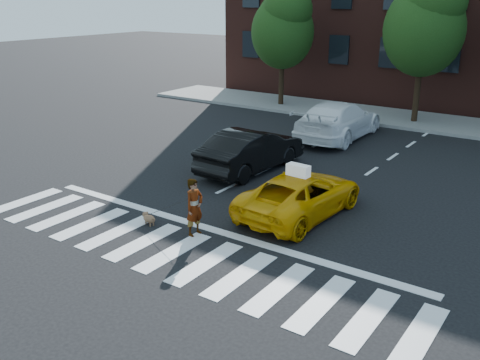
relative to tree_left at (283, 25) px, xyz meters
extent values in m
plane|color=black|center=(6.97, -17.00, -4.44)|extent=(120.00, 120.00, 0.00)
cube|color=silver|center=(6.97, -17.00, -4.43)|extent=(13.00, 2.40, 0.01)
cube|color=silver|center=(6.97, -15.40, -4.43)|extent=(12.00, 0.30, 0.01)
cube|color=slate|center=(6.97, 0.50, -4.37)|extent=(30.00, 4.00, 0.15)
cylinder|color=black|center=(-0.03, 0.00, -2.82)|extent=(0.28, 0.28, 3.25)
ellipsoid|color=#16330E|center=(-0.03, 0.00, -0.41)|extent=(3.38, 3.38, 3.89)
sphere|color=#16330E|center=(0.37, -0.20, 0.76)|extent=(2.60, 2.60, 2.60)
sphere|color=#16330E|center=(-0.38, 0.25, 0.43)|extent=(2.34, 2.34, 2.34)
cylinder|color=black|center=(7.47, 0.00, -2.67)|extent=(0.28, 0.28, 3.55)
ellipsoid|color=#16330E|center=(7.47, 0.00, -0.04)|extent=(3.69, 3.69, 4.25)
sphere|color=#16330E|center=(7.87, -0.20, 1.24)|extent=(2.84, 2.84, 2.84)
sphere|color=#16330E|center=(7.12, 0.25, 0.88)|extent=(2.56, 2.56, 2.56)
imported|color=#E19904|center=(8.37, -13.13, -3.83)|extent=(2.31, 4.52, 1.22)
imported|color=black|center=(4.97, -10.54, -3.69)|extent=(1.84, 4.64, 1.50)
imported|color=white|center=(5.57, -4.60, -3.63)|extent=(2.44, 5.64, 1.62)
imported|color=#999999|center=(6.76, -15.90, -3.67)|extent=(0.41, 0.59, 1.54)
ellipsoid|color=olive|center=(5.34, -16.12, -4.26)|extent=(0.44, 0.31, 0.22)
sphere|color=olive|center=(5.15, -16.07, -4.21)|extent=(0.20, 0.20, 0.17)
sphere|color=olive|center=(5.08, -16.05, -4.24)|extent=(0.10, 0.10, 0.08)
cylinder|color=olive|center=(5.52, -16.17, -4.21)|extent=(0.12, 0.06, 0.10)
sphere|color=olive|center=(5.16, -16.02, -4.16)|extent=(0.07, 0.07, 0.06)
sphere|color=olive|center=(5.13, -16.12, -4.16)|extent=(0.07, 0.07, 0.06)
cylinder|color=olive|center=(5.21, -16.14, -4.39)|extent=(0.05, 0.05, 0.11)
cylinder|color=olive|center=(5.24, -16.04, -4.39)|extent=(0.05, 0.05, 0.11)
cylinder|color=olive|center=(5.44, -16.20, -4.39)|extent=(0.05, 0.05, 0.11)
cylinder|color=olive|center=(5.46, -16.11, -4.39)|extent=(0.05, 0.05, 0.11)
cube|color=white|center=(8.37, -13.33, -3.06)|extent=(0.67, 0.32, 0.32)
camera|label=1|loc=(15.00, -25.73, 1.52)|focal=40.00mm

